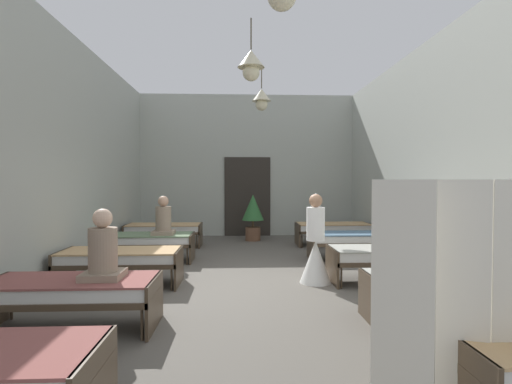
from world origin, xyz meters
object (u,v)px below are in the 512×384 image
at_px(bed_right_row_3, 354,239).
at_px(privacy_screen, 460,302).
at_px(patient_seated_secondary, 103,253).
at_px(potted_plant, 253,213).
at_px(bed_left_row_1, 72,291).
at_px(bed_left_row_4, 164,229).
at_px(bed_left_row_3, 147,240).
at_px(bed_right_row_4, 333,228).
at_px(patient_seated_primary, 163,220).
at_px(bed_right_row_2, 387,256).
at_px(bed_left_row_2, 121,258).
at_px(bed_right_row_1, 448,286).
at_px(nurse_near_aisle, 315,251).

xyz_separation_m(bed_right_row_3, privacy_screen, (-0.95, -5.71, 0.41)).
bearing_deg(patient_seated_secondary, potted_plant, 73.34).
relative_size(bed_left_row_1, bed_left_row_4, 1.00).
bearing_deg(bed_left_row_3, bed_right_row_3, 0.00).
xyz_separation_m(bed_left_row_1, potted_plant, (2.32, 6.58, 0.35)).
height_order(bed_right_row_3, patient_seated_secondary, patient_seated_secondary).
bearing_deg(bed_right_row_4, bed_left_row_3, -156.52).
bearing_deg(bed_left_row_4, patient_seated_primary, -79.98).
relative_size(bed_right_row_2, bed_right_row_4, 1.00).
bearing_deg(bed_right_row_4, privacy_screen, -97.12).
xyz_separation_m(bed_right_row_3, patient_seated_primary, (-4.02, -0.08, 0.43)).
relative_size(patient_seated_primary, patient_seated_secondary, 1.00).
height_order(bed_left_row_2, privacy_screen, privacy_screen).
distance_m(bed_right_row_1, bed_right_row_4, 5.70).
distance_m(bed_left_row_2, privacy_screen, 5.14).
height_order(bed_right_row_2, nurse_near_aisle, nurse_near_aisle).
distance_m(bed_left_row_2, nurse_near_aisle, 3.17).
relative_size(bed_right_row_1, bed_left_row_4, 1.00).
relative_size(bed_right_row_2, privacy_screen, 1.12).
bearing_deg(privacy_screen, nurse_near_aisle, 112.06).
relative_size(bed_right_row_3, bed_right_row_4, 1.00).
bearing_deg(potted_plant, bed_right_row_3, -53.52).
distance_m(bed_left_row_1, patient_seated_primary, 3.76).
relative_size(bed_right_row_1, privacy_screen, 1.12).
bearing_deg(patient_seated_primary, bed_right_row_2, -24.32).
height_order(bed_right_row_1, bed_left_row_2, same).
xyz_separation_m(patient_seated_primary, privacy_screen, (3.07, -5.63, -0.02)).
xyz_separation_m(bed_right_row_1, bed_right_row_3, (0.00, 3.80, 0.00)).
bearing_deg(bed_left_row_3, potted_plant, 50.22).
height_order(bed_left_row_2, potted_plant, potted_plant).
bearing_deg(bed_left_row_2, patient_seated_primary, 79.11).
bearing_deg(privacy_screen, bed_left_row_2, 150.18).
distance_m(bed_left_row_3, privacy_screen, 6.67).
height_order(nurse_near_aisle, patient_seated_primary, nurse_near_aisle).
bearing_deg(nurse_near_aisle, bed_right_row_3, 77.49).
bearing_deg(nurse_near_aisle, bed_left_row_1, -128.79).
relative_size(bed_right_row_3, patient_seated_primary, 2.38).
bearing_deg(bed_right_row_1, bed_left_row_2, 156.52).
relative_size(bed_right_row_2, nurse_near_aisle, 1.28).
height_order(bed_right_row_1, bed_left_row_3, same).
relative_size(bed_left_row_2, bed_right_row_4, 1.00).
height_order(bed_right_row_3, bed_left_row_4, same).
distance_m(bed_right_row_3, nurse_near_aisle, 2.24).
distance_m(bed_right_row_4, nurse_near_aisle, 3.97).
relative_size(bed_right_row_4, nurse_near_aisle, 1.28).
xyz_separation_m(bed_left_row_2, patient_seated_secondary, (0.35, -1.89, 0.43)).
bearing_deg(bed_left_row_2, bed_left_row_3, 90.00).
height_order(bed_left_row_3, patient_seated_primary, patient_seated_primary).
height_order(bed_left_row_2, patient_seated_secondary, patient_seated_secondary).
relative_size(bed_left_row_2, bed_left_row_4, 1.00).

